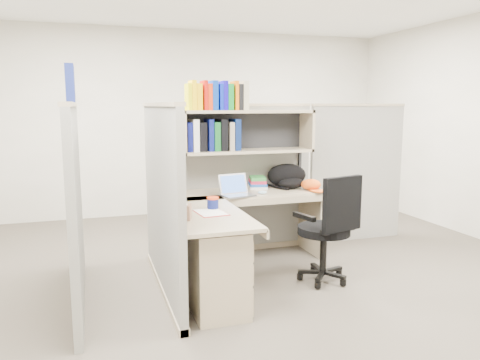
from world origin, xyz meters
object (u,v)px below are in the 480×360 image
object	(u,v)px
task_chair	(327,245)
snack_canister	(213,203)
desk	(227,246)
laptop	(238,185)
backpack	(289,176)

from	to	relation	value
task_chair	snack_canister	bearing A→B (deg)	170.84
desk	laptop	world-z (taller)	laptop
desk	snack_canister	distance (m)	0.39
snack_canister	desk	bearing A→B (deg)	-65.76
laptop	snack_canister	distance (m)	0.60
laptop	task_chair	xyz separation A→B (m)	(0.64, -0.63, -0.48)
desk	laptop	xyz separation A→B (m)	(0.30, 0.64, 0.40)
backpack	snack_canister	distance (m)	1.29
desk	laptop	bearing A→B (deg)	65.03
snack_canister	backpack	bearing A→B (deg)	35.94
backpack	snack_canister	size ratio (longest dim) A/B	4.20
backpack	task_chair	xyz separation A→B (m)	(-0.02, -0.92, -0.50)
desk	laptop	distance (m)	0.81
backpack	task_chair	bearing A→B (deg)	-91.91
laptop	snack_canister	bearing A→B (deg)	-139.06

